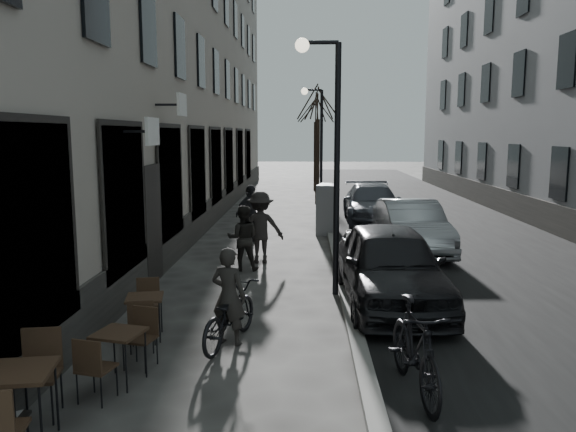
# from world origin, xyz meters

# --- Properties ---
(road) EXTENTS (7.30, 60.00, 0.00)m
(road) POSITION_xyz_m (3.85, 16.00, 0.00)
(road) COLOR black
(road) RESTS_ON ground
(kerb) EXTENTS (0.25, 60.00, 0.12)m
(kerb) POSITION_xyz_m (0.20, 16.00, 0.06)
(kerb) COLOR gray
(kerb) RESTS_ON ground
(building_left) EXTENTS (4.00, 35.00, 16.00)m
(building_left) POSITION_xyz_m (-6.00, 16.50, 8.00)
(building_left) COLOR #A49889
(building_left) RESTS_ON ground
(streetlamp_near) EXTENTS (0.90, 0.28, 5.09)m
(streetlamp_near) POSITION_xyz_m (-0.17, 6.00, 3.16)
(streetlamp_near) COLOR black
(streetlamp_near) RESTS_ON ground
(streetlamp_far) EXTENTS (0.90, 0.28, 5.09)m
(streetlamp_far) POSITION_xyz_m (-0.17, 18.00, 3.16)
(streetlamp_far) COLOR black
(streetlamp_far) RESTS_ON ground
(tree_near) EXTENTS (2.40, 2.40, 5.70)m
(tree_near) POSITION_xyz_m (-0.10, 21.00, 4.66)
(tree_near) COLOR black
(tree_near) RESTS_ON ground
(tree_far) EXTENTS (2.40, 2.40, 5.70)m
(tree_far) POSITION_xyz_m (-0.10, 27.00, 4.66)
(tree_far) COLOR black
(tree_far) RESTS_ON ground
(bistro_set_a) EXTENTS (0.80, 1.75, 1.01)m
(bistro_set_a) POSITION_xyz_m (-3.58, 0.21, 0.52)
(bistro_set_a) COLOR #332316
(bistro_set_a) RESTS_ON ground
(bistro_set_b) EXTENTS (0.72, 1.46, 0.83)m
(bistro_set_b) POSITION_xyz_m (-3.05, 1.76, 0.43)
(bistro_set_b) COLOR #332316
(bistro_set_b) RESTS_ON ground
(bistro_set_c) EXTENTS (0.67, 1.44, 0.82)m
(bistro_set_c) POSITION_xyz_m (-3.18, 3.39, 0.42)
(bistro_set_c) COLOR #332316
(bistro_set_c) RESTS_ON ground
(sign_board) EXTENTS (0.38, 0.60, 1.00)m
(sign_board) POSITION_xyz_m (-4.01, 0.63, 0.40)
(sign_board) COLOR black
(sign_board) RESTS_ON ground
(utility_cabinet) EXTENTS (0.81, 1.18, 1.62)m
(utility_cabinet) POSITION_xyz_m (0.10, 13.05, 0.81)
(utility_cabinet) COLOR slate
(utility_cabinet) RESTS_ON ground
(bicycle) EXTENTS (1.12, 1.90, 0.94)m
(bicycle) POSITION_xyz_m (-1.80, 3.20, 0.47)
(bicycle) COLOR black
(bicycle) RESTS_ON ground
(cyclist_rider) EXTENTS (0.65, 0.52, 1.54)m
(cyclist_rider) POSITION_xyz_m (-1.80, 3.20, 0.77)
(cyclist_rider) COLOR #262421
(cyclist_rider) RESTS_ON ground
(pedestrian_near) EXTENTS (0.79, 0.64, 1.57)m
(pedestrian_near) POSITION_xyz_m (-2.12, 7.97, 0.78)
(pedestrian_near) COLOR black
(pedestrian_near) RESTS_ON ground
(pedestrian_mid) EXTENTS (1.26, 0.83, 1.82)m
(pedestrian_mid) POSITION_xyz_m (-1.77, 8.78, 0.91)
(pedestrian_mid) COLOR black
(pedestrian_mid) RESTS_ON ground
(pedestrian_far) EXTENTS (1.03, 1.01, 1.74)m
(pedestrian_far) POSITION_xyz_m (-2.29, 11.40, 0.87)
(pedestrian_far) COLOR black
(pedestrian_far) RESTS_ON ground
(car_near) EXTENTS (1.98, 4.59, 1.54)m
(car_near) POSITION_xyz_m (1.00, 5.31, 0.77)
(car_near) COLOR black
(car_near) RESTS_ON ground
(car_mid) EXTENTS (1.67, 4.38, 1.42)m
(car_mid) POSITION_xyz_m (2.30, 10.24, 0.71)
(car_mid) COLOR #9DA2A6
(car_mid) RESTS_ON ground
(car_far) EXTENTS (2.02, 4.86, 1.41)m
(car_far) POSITION_xyz_m (1.81, 15.32, 0.70)
(car_far) COLOR #3E414A
(car_far) RESTS_ON ground
(moped) EXTENTS (0.77, 2.03, 1.19)m
(moped) POSITION_xyz_m (0.76, 1.56, 0.60)
(moped) COLOR black
(moped) RESTS_ON ground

